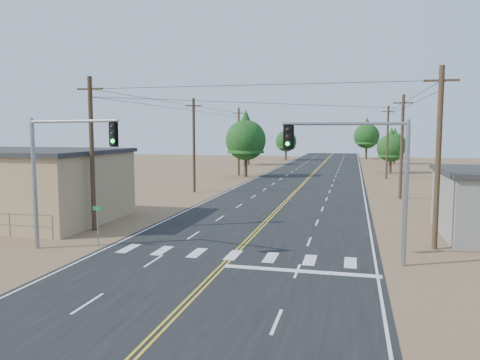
% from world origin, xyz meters
% --- Properties ---
extents(ground, '(220.00, 220.00, 0.00)m').
position_xyz_m(ground, '(0.00, 0.00, 0.00)').
color(ground, '#826146').
rests_on(ground, ground).
extents(road, '(15.00, 200.00, 0.02)m').
position_xyz_m(road, '(0.00, 30.00, 0.01)').
color(road, black).
rests_on(road, ground).
extents(utility_pole_left_near, '(1.80, 0.30, 10.00)m').
position_xyz_m(utility_pole_left_near, '(-10.50, 12.00, 5.12)').
color(utility_pole_left_near, '#4C3826').
rests_on(utility_pole_left_near, ground).
extents(utility_pole_left_mid, '(1.80, 0.30, 10.00)m').
position_xyz_m(utility_pole_left_mid, '(-10.50, 32.00, 5.12)').
color(utility_pole_left_mid, '#4C3826').
rests_on(utility_pole_left_mid, ground).
extents(utility_pole_left_far, '(1.80, 0.30, 10.00)m').
position_xyz_m(utility_pole_left_far, '(-10.50, 52.00, 5.12)').
color(utility_pole_left_far, '#4C3826').
rests_on(utility_pole_left_far, ground).
extents(utility_pole_right_near, '(1.80, 0.30, 10.00)m').
position_xyz_m(utility_pole_right_near, '(10.50, 12.00, 5.12)').
color(utility_pole_right_near, '#4C3826').
rests_on(utility_pole_right_near, ground).
extents(utility_pole_right_mid, '(1.80, 0.30, 10.00)m').
position_xyz_m(utility_pole_right_mid, '(10.50, 32.00, 5.12)').
color(utility_pole_right_mid, '#4C3826').
rests_on(utility_pole_right_mid, ground).
extents(utility_pole_right_far, '(1.80, 0.30, 10.00)m').
position_xyz_m(utility_pole_right_far, '(10.50, 52.00, 5.12)').
color(utility_pole_right_far, '#4C3826').
rests_on(utility_pole_right_far, ground).
extents(signal_mast_left, '(6.00, 1.68, 7.20)m').
position_xyz_m(signal_mast_left, '(-9.28, 6.52, 4.89)').
color(signal_mast_left, gray).
rests_on(signal_mast_left, ground).
extents(signal_mast_right, '(6.00, 0.90, 7.05)m').
position_xyz_m(signal_mast_right, '(6.76, 7.98, 4.78)').
color(signal_mast_right, gray).
rests_on(signal_mast_right, ground).
extents(street_sign, '(0.66, 0.23, 2.30)m').
position_xyz_m(street_sign, '(-7.85, 8.00, 1.54)').
color(street_sign, gray).
rests_on(street_sign, ground).
extents(tree_left_near, '(5.77, 5.77, 9.62)m').
position_xyz_m(tree_left_near, '(-9.00, 50.11, 5.88)').
color(tree_left_near, '#3F2D1E').
rests_on(tree_left_near, ground).
extents(tree_left_mid, '(5.13, 5.13, 8.55)m').
position_xyz_m(tree_left_mid, '(-14.00, 74.39, 5.23)').
color(tree_left_mid, '#3F2D1E').
rests_on(tree_left_mid, ground).
extents(tree_left_far, '(4.75, 4.75, 7.92)m').
position_xyz_m(tree_left_far, '(-9.00, 91.19, 4.84)').
color(tree_left_far, '#3F2D1E').
rests_on(tree_left_far, ground).
extents(tree_right_near, '(4.31, 4.31, 7.19)m').
position_xyz_m(tree_right_near, '(11.71, 61.49, 4.40)').
color(tree_right_near, '#3F2D1E').
rests_on(tree_right_near, ground).
extents(tree_right_mid, '(4.43, 4.43, 7.39)m').
position_xyz_m(tree_right_mid, '(14.00, 83.68, 4.52)').
color(tree_right_mid, '#3F2D1E').
rests_on(tree_right_mid, ground).
extents(tree_right_far, '(5.97, 5.97, 9.95)m').
position_xyz_m(tree_right_far, '(9.00, 100.88, 6.08)').
color(tree_right_far, '#3F2D1E').
rests_on(tree_right_far, ground).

